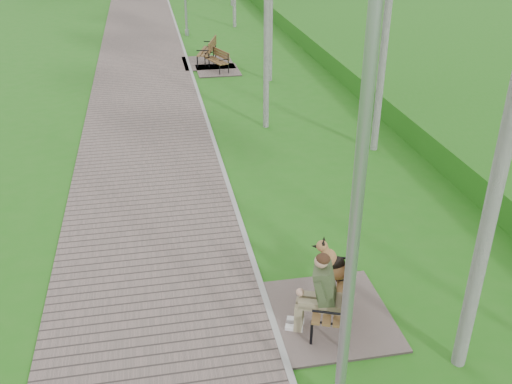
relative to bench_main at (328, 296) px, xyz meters
The scene contains 8 objects.
ground 1.47m from the bench_main, 127.01° to the left, with size 120.00×120.00×0.00m, color #246E17.
walkway 22.77m from the bench_main, 96.54° to the left, with size 3.50×67.00×0.04m, color #665952.
kerb 22.64m from the bench_main, 92.13° to the left, with size 0.10×67.00×0.05m, color #999993.
embankment 23.89m from the bench_main, 62.15° to the left, with size 14.00×70.00×1.60m, color #30721E.
bench_main is the anchor object (origin of this frame).
bench_second 14.35m from the bench_main, 89.51° to the left, with size 1.56×1.74×0.96m.
bench_third 15.49m from the bench_main, 90.44° to the left, with size 1.92×2.13×1.18m.
lamp_post_near 2.89m from the bench_main, 102.75° to the right, with size 0.22×0.22×5.73m.
Camera 1 is at (-1.53, -7.73, 5.84)m, focal length 40.00 mm.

